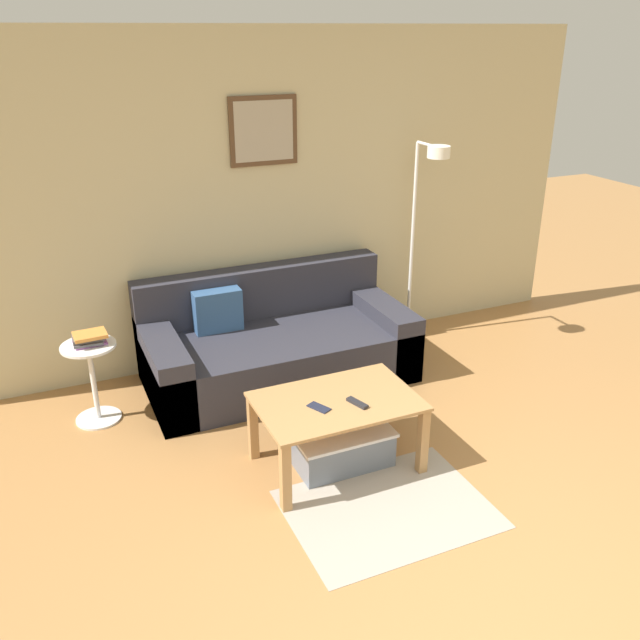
# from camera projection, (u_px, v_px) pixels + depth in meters

# --- Properties ---
(wall_back) EXTENTS (5.60, 0.09, 2.55)m
(wall_back) POSITION_uv_depth(u_px,v_px,m) (263.00, 200.00, 5.28)
(wall_back) COLOR #C6BC93
(wall_back) RESTS_ON ground_plane
(area_rug) EXTENTS (1.13, 0.85, 0.01)m
(area_rug) POSITION_uv_depth(u_px,v_px,m) (388.00, 509.00, 3.86)
(area_rug) COLOR #A39989
(area_rug) RESTS_ON ground_plane
(couch) EXTENTS (1.99, 0.98, 0.80)m
(couch) POSITION_uv_depth(u_px,v_px,m) (275.00, 345.00, 5.22)
(couch) COLOR #2D2D38
(couch) RESTS_ON ground_plane
(coffee_table) EXTENTS (0.97, 0.64, 0.46)m
(coffee_table) POSITION_uv_depth(u_px,v_px,m) (337.00, 412.00, 4.11)
(coffee_table) COLOR #AD7F4C
(coffee_table) RESTS_ON ground_plane
(storage_bin) EXTENTS (0.61, 0.34, 0.24)m
(storage_bin) POSITION_uv_depth(u_px,v_px,m) (342.00, 448.00, 4.21)
(storage_bin) COLOR slate
(storage_bin) RESTS_ON ground_plane
(floor_lamp) EXTENTS (0.27, 0.53, 1.70)m
(floor_lamp) POSITION_uv_depth(u_px,v_px,m) (423.00, 227.00, 5.49)
(floor_lamp) COLOR white
(floor_lamp) RESTS_ON ground_plane
(side_table) EXTENTS (0.37, 0.37, 0.58)m
(side_table) POSITION_uv_depth(u_px,v_px,m) (93.00, 375.00, 4.61)
(side_table) COLOR white
(side_table) RESTS_ON ground_plane
(book_stack) EXTENTS (0.22, 0.19, 0.08)m
(book_stack) POSITION_uv_depth(u_px,v_px,m) (89.00, 338.00, 4.51)
(book_stack) COLOR #8C4C93
(book_stack) RESTS_ON side_table
(remote_control) EXTENTS (0.09, 0.15, 0.02)m
(remote_control) POSITION_uv_depth(u_px,v_px,m) (357.00, 403.00, 4.03)
(remote_control) COLOR #232328
(remote_control) RESTS_ON coffee_table
(cell_phone) EXTENTS (0.12, 0.15, 0.01)m
(cell_phone) POSITION_uv_depth(u_px,v_px,m) (319.00, 408.00, 3.99)
(cell_phone) COLOR #1E2338
(cell_phone) RESTS_ON coffee_table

